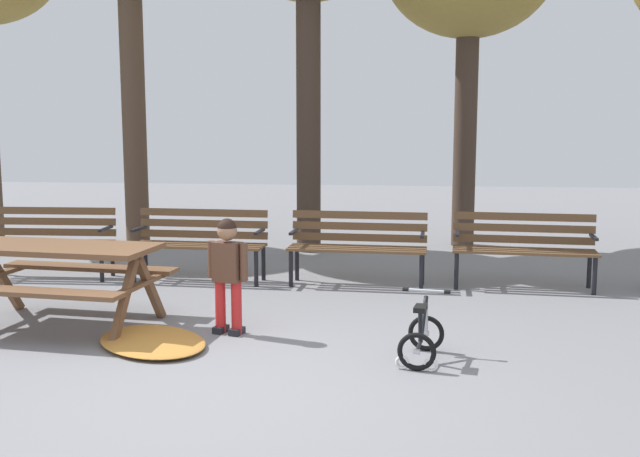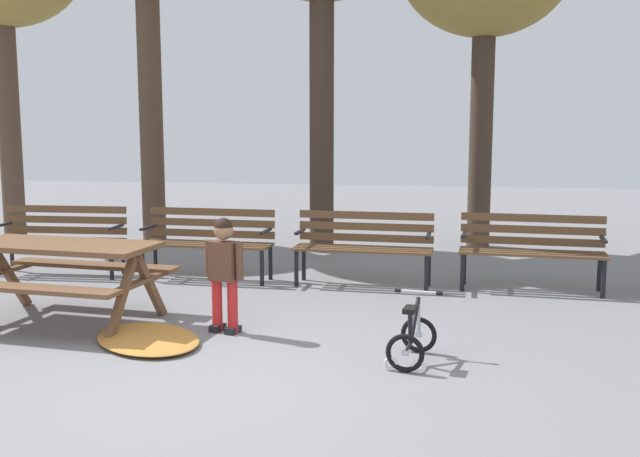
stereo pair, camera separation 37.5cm
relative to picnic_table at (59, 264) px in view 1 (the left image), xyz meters
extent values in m
plane|color=gray|center=(1.83, -1.42, -0.59)|extent=(36.00, 36.00, 0.00)
cube|color=brown|center=(0.00, 0.00, 0.15)|extent=(1.87, 0.94, 0.05)
cube|color=brown|center=(-0.05, -0.55, -0.14)|extent=(1.81, 0.42, 0.04)
cube|color=brown|center=(0.05, 0.55, -0.14)|extent=(1.81, 0.42, 0.04)
cube|color=brown|center=(-0.75, 0.33, -0.24)|extent=(0.12, 0.57, 0.76)
cube|color=brown|center=(0.75, -0.33, -0.24)|extent=(0.12, 0.57, 0.76)
cube|color=brown|center=(0.80, 0.17, -0.24)|extent=(0.12, 0.57, 0.76)
cube|color=brown|center=(0.78, -0.08, -0.17)|extent=(0.19, 1.10, 0.04)
cube|color=brown|center=(-1.19, 2.22, -0.15)|extent=(1.60, 0.13, 0.03)
cube|color=brown|center=(-1.18, 2.10, -0.15)|extent=(1.60, 0.13, 0.03)
cube|color=brown|center=(-1.18, 1.98, -0.15)|extent=(1.60, 0.13, 0.03)
cube|color=brown|center=(-1.17, 1.86, -0.15)|extent=(1.60, 0.13, 0.03)
cube|color=brown|center=(-1.19, 2.26, -0.05)|extent=(1.60, 0.10, 0.09)
cube|color=brown|center=(-1.19, 2.26, 0.08)|extent=(1.60, 0.10, 0.09)
cube|color=brown|center=(-1.19, 2.26, 0.21)|extent=(1.60, 0.10, 0.09)
cylinder|color=black|center=(-0.42, 1.91, -0.37)|extent=(0.05, 0.05, 0.44)
cylinder|color=black|center=(-0.44, 2.27, -0.37)|extent=(0.05, 0.05, 0.44)
cube|color=black|center=(-0.43, 2.09, 0.03)|extent=(0.06, 0.40, 0.03)
cube|color=brown|center=(0.73, 2.25, -0.15)|extent=(1.60, 0.14, 0.03)
cube|color=brown|center=(0.72, 2.13, -0.15)|extent=(1.60, 0.14, 0.03)
cube|color=brown|center=(0.72, 2.01, -0.15)|extent=(1.60, 0.14, 0.03)
cube|color=brown|center=(0.71, 1.89, -0.15)|extent=(1.60, 0.14, 0.03)
cube|color=brown|center=(0.73, 2.29, -0.05)|extent=(1.60, 0.11, 0.09)
cube|color=brown|center=(0.73, 2.29, 0.08)|extent=(1.60, 0.11, 0.09)
cube|color=brown|center=(0.73, 2.29, 0.21)|extent=(1.60, 0.11, 0.09)
cylinder|color=black|center=(1.46, 1.87, -0.37)|extent=(0.05, 0.05, 0.44)
cylinder|color=black|center=(1.48, 2.23, -0.37)|extent=(0.05, 0.05, 0.44)
cube|color=black|center=(1.47, 2.05, 0.03)|extent=(0.06, 0.40, 0.03)
cylinder|color=black|center=(-0.04, 1.94, -0.37)|extent=(0.05, 0.05, 0.44)
cylinder|color=black|center=(-0.02, 2.30, -0.37)|extent=(0.05, 0.05, 0.44)
cube|color=black|center=(-0.03, 2.12, 0.03)|extent=(0.06, 0.40, 0.03)
cube|color=brown|center=(2.63, 2.22, -0.15)|extent=(1.60, 0.15, 0.03)
cube|color=brown|center=(2.62, 2.10, -0.15)|extent=(1.60, 0.15, 0.03)
cube|color=brown|center=(2.62, 1.98, -0.15)|extent=(1.60, 0.15, 0.03)
cube|color=brown|center=(2.61, 1.86, -0.15)|extent=(1.60, 0.15, 0.03)
cube|color=brown|center=(2.63, 2.26, -0.05)|extent=(1.60, 0.12, 0.09)
cube|color=brown|center=(2.63, 2.26, 0.08)|extent=(1.60, 0.12, 0.09)
cube|color=brown|center=(2.63, 2.26, 0.21)|extent=(1.60, 0.12, 0.09)
cylinder|color=black|center=(3.36, 1.85, -0.37)|extent=(0.05, 0.05, 0.44)
cylinder|color=black|center=(3.38, 2.21, -0.37)|extent=(0.05, 0.05, 0.44)
cube|color=black|center=(3.37, 2.03, 0.03)|extent=(0.06, 0.40, 0.03)
cylinder|color=black|center=(1.86, 1.92, -0.37)|extent=(0.05, 0.05, 0.44)
cylinder|color=black|center=(1.88, 2.28, -0.37)|extent=(0.05, 0.05, 0.44)
cube|color=black|center=(1.87, 2.10, 0.03)|extent=(0.06, 0.40, 0.03)
cube|color=brown|center=(4.53, 2.29, -0.15)|extent=(1.60, 0.19, 0.03)
cube|color=brown|center=(4.52, 2.17, -0.15)|extent=(1.60, 0.19, 0.03)
cube|color=brown|center=(4.52, 2.05, -0.15)|extent=(1.60, 0.19, 0.03)
cube|color=brown|center=(4.51, 1.93, -0.15)|extent=(1.60, 0.19, 0.03)
cube|color=brown|center=(4.54, 2.33, -0.05)|extent=(1.60, 0.16, 0.09)
cube|color=brown|center=(4.54, 2.33, 0.08)|extent=(1.60, 0.16, 0.09)
cube|color=brown|center=(4.54, 2.33, 0.21)|extent=(1.60, 0.16, 0.09)
cylinder|color=black|center=(5.26, 1.90, -0.37)|extent=(0.05, 0.05, 0.44)
cylinder|color=black|center=(5.28, 2.26, -0.37)|extent=(0.05, 0.05, 0.44)
cube|color=black|center=(5.27, 2.08, 0.03)|extent=(0.07, 0.40, 0.03)
cylinder|color=black|center=(3.76, 2.01, -0.37)|extent=(0.05, 0.05, 0.44)
cylinder|color=black|center=(3.79, 2.36, -0.37)|extent=(0.05, 0.05, 0.44)
cube|color=black|center=(3.77, 2.19, 0.03)|extent=(0.07, 0.40, 0.03)
cylinder|color=red|center=(1.69, -0.08, -0.35)|extent=(0.09, 0.09, 0.48)
cube|color=black|center=(1.69, -0.08, -0.56)|extent=(0.13, 0.18, 0.06)
cylinder|color=red|center=(1.53, -0.04, -0.35)|extent=(0.09, 0.09, 0.48)
cube|color=black|center=(1.53, -0.04, -0.56)|extent=(0.13, 0.18, 0.06)
cube|color=brown|center=(1.61, -0.06, 0.06)|extent=(0.28, 0.21, 0.35)
sphere|color=#996B4C|center=(1.61, -0.06, 0.34)|extent=(0.18, 0.18, 0.18)
sphere|color=black|center=(1.61, -0.06, 0.37)|extent=(0.17, 0.17, 0.17)
cylinder|color=brown|center=(1.77, -0.11, 0.07)|extent=(0.07, 0.07, 0.33)
cylinder|color=brown|center=(1.45, -0.01, 0.07)|extent=(0.07, 0.07, 0.33)
torus|color=black|center=(3.36, -0.37, -0.44)|extent=(0.30, 0.09, 0.30)
cylinder|color=silver|center=(3.36, -0.37, -0.44)|extent=(0.06, 0.05, 0.04)
torus|color=black|center=(3.28, -0.88, -0.44)|extent=(0.30, 0.09, 0.30)
cylinder|color=silver|center=(3.28, -0.88, -0.44)|extent=(0.06, 0.05, 0.04)
torus|color=white|center=(3.17, -0.86, -0.54)|extent=(0.11, 0.04, 0.11)
torus|color=white|center=(3.39, -0.90, -0.54)|extent=(0.11, 0.04, 0.11)
cylinder|color=black|center=(3.33, -0.55, -0.27)|extent=(0.08, 0.31, 0.32)
cylinder|color=black|center=(3.31, -0.70, -0.29)|extent=(0.05, 0.08, 0.27)
cylinder|color=black|center=(3.29, -0.78, -0.43)|extent=(0.06, 0.20, 0.05)
cylinder|color=silver|center=(3.36, -0.39, -0.28)|extent=(0.04, 0.08, 0.32)
cylinder|color=black|center=(3.33, -0.56, -0.17)|extent=(0.08, 0.32, 0.05)
cube|color=black|center=(3.30, -0.72, -0.14)|extent=(0.12, 0.18, 0.04)
cylinder|color=silver|center=(3.36, -0.41, -0.07)|extent=(0.34, 0.08, 0.02)
cylinder|color=black|center=(3.19, -0.38, -0.07)|extent=(0.06, 0.04, 0.04)
cylinder|color=black|center=(3.52, -0.43, -0.07)|extent=(0.06, 0.04, 0.04)
ellipsoid|color=#C68438|center=(1.05, -0.48, -0.56)|extent=(1.37, 1.36, 0.07)
cylinder|color=brown|center=(-1.04, 4.73, 1.54)|extent=(0.37, 0.37, 4.26)
cylinder|color=#423328|center=(1.74, 4.39, 1.32)|extent=(0.36, 0.36, 3.82)
cylinder|color=#423328|center=(4.06, 5.18, 1.09)|extent=(0.35, 0.35, 3.36)
camera|label=1|loc=(3.18, -6.31, 1.26)|focal=41.12mm
camera|label=2|loc=(3.55, -6.26, 1.26)|focal=41.12mm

